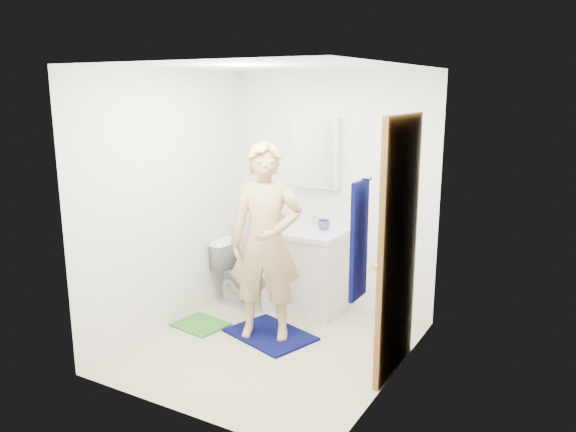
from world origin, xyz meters
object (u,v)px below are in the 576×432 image
at_px(toilet, 246,274).
at_px(towel, 359,241).
at_px(soap_dispenser, 279,217).
at_px(toothbrush_cup, 324,225).
at_px(vanity_cabinet, 305,272).
at_px(medicine_cabinet, 317,153).
at_px(man, 266,242).

bearing_deg(toilet, towel, -126.73).
relative_size(soap_dispenser, toothbrush_cup, 1.55).
bearing_deg(toothbrush_cup, vanity_cabinet, -153.54).
xyz_separation_m(medicine_cabinet, towel, (1.18, -1.71, -0.35)).
distance_m(soap_dispenser, toothbrush_cup, 0.47).
height_order(vanity_cabinet, toothbrush_cup, toothbrush_cup).
distance_m(towel, toothbrush_cup, 1.90).
height_order(toothbrush_cup, man, man).
xyz_separation_m(towel, soap_dispenser, (-1.48, 1.47, -0.30)).
distance_m(medicine_cabinet, toilet, 1.46).
distance_m(vanity_cabinet, soap_dispenser, 0.62).
bearing_deg(man, toilet, 115.36).
height_order(vanity_cabinet, toilet, vanity_cabinet).
xyz_separation_m(towel, toilet, (-1.78, 1.28, -0.91)).
xyz_separation_m(vanity_cabinet, toilet, (-0.60, -0.20, -0.06)).
distance_m(medicine_cabinet, soap_dispenser, 0.76).
bearing_deg(toilet, man, -134.17).
relative_size(vanity_cabinet, towel, 1.00).
bearing_deg(towel, vanity_cabinet, 128.47).
distance_m(medicine_cabinet, toothbrush_cup, 0.73).
xyz_separation_m(towel, man, (-1.17, 0.71, -0.34)).
height_order(soap_dispenser, man, man).
distance_m(vanity_cabinet, medicine_cabinet, 1.22).
bearing_deg(medicine_cabinet, soap_dispenser, -141.67).
xyz_separation_m(medicine_cabinet, man, (0.01, -1.00, -0.69)).
relative_size(vanity_cabinet, toothbrush_cup, 6.42).
relative_size(toilet, soap_dispenser, 3.54).
distance_m(toilet, man, 1.01).
bearing_deg(medicine_cabinet, vanity_cabinet, -90.00).
xyz_separation_m(soap_dispenser, toothbrush_cup, (0.46, 0.09, -0.05)).
bearing_deg(soap_dispenser, toilet, -147.46).
bearing_deg(towel, man, 148.68).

